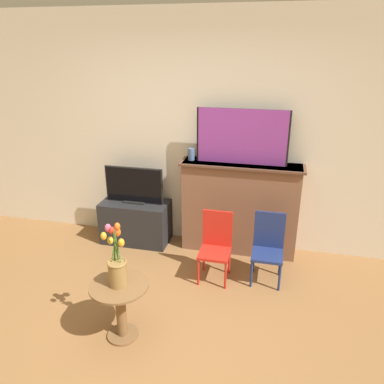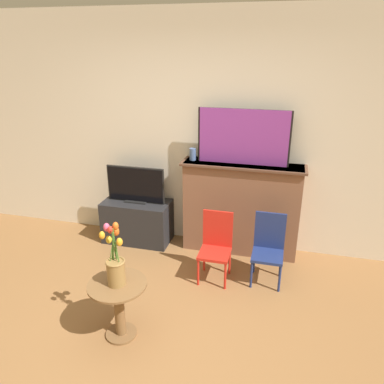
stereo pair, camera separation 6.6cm
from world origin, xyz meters
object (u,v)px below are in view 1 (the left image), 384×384
at_px(vase_tulips, 117,265).
at_px(painting, 242,137).
at_px(chair_blue, 268,245).
at_px(chair_red, 216,243).
at_px(tv_monitor, 134,186).

bearing_deg(vase_tulips, painting, 65.27).
bearing_deg(vase_tulips, chair_blue, 44.98).
height_order(painting, vase_tulips, painting).
relative_size(painting, vase_tulips, 1.91).
relative_size(chair_red, chair_blue, 1.00).
xyz_separation_m(painting, chair_red, (-0.15, -0.62, -0.99)).
bearing_deg(chair_red, vase_tulips, -120.34).
distance_m(chair_red, vase_tulips, 1.25).
bearing_deg(vase_tulips, chair_red, 59.66).
xyz_separation_m(chair_blue, vase_tulips, (-1.14, -1.14, 0.30)).
height_order(painting, chair_red, painting).
xyz_separation_m(painting, chair_blue, (0.37, -0.53, -0.99)).
xyz_separation_m(tv_monitor, chair_blue, (1.63, -0.45, -0.34)).
height_order(tv_monitor, chair_blue, tv_monitor).
distance_m(painting, vase_tulips, 1.96).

